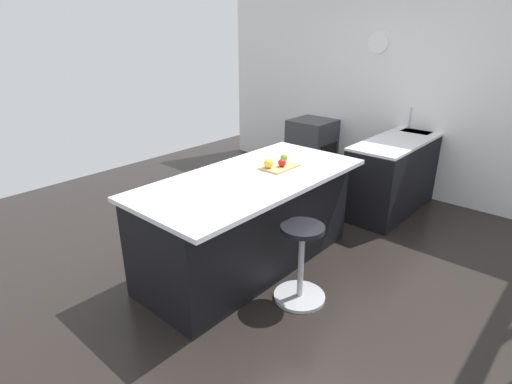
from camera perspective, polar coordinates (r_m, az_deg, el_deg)
ground_plane at (r=4.37m, az=0.06°, el=-7.73°), size 6.96×6.96×0.00m
interior_partition_left at (r=6.07m, az=17.14°, el=13.37°), size 0.15×5.35×2.70m
sink_cabinet at (r=5.72m, az=20.16°, el=3.26°), size 2.27×0.60×1.18m
oven_range at (r=6.37m, az=7.76°, el=6.06°), size 0.60×0.61×0.87m
kitchen_island at (r=3.88m, az=-1.08°, el=-3.98°), size 2.22×1.06×0.92m
stool_by_window at (r=3.48m, az=6.25°, el=-10.10°), size 0.44×0.44×0.69m
cutting_board at (r=3.91m, az=3.28°, el=3.53°), size 0.36×0.24×0.02m
apple_red at (r=3.87m, az=3.63°, el=4.09°), size 0.08×0.08×0.08m
apple_green at (r=4.02m, az=3.90°, el=4.77°), size 0.07×0.07×0.07m
apple_yellow at (r=3.83m, az=1.73°, el=4.01°), size 0.09×0.09×0.09m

